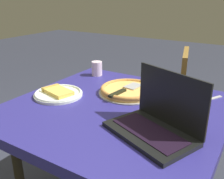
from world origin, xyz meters
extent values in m
cube|color=navy|center=(0.00, 0.00, 0.71)|extent=(1.01, 0.97, 0.05)
cylinder|color=black|center=(-0.35, -0.35, 0.34)|extent=(0.04, 0.04, 0.68)
cylinder|color=black|center=(0.35, -0.35, 0.34)|extent=(0.04, 0.04, 0.68)
cube|color=black|center=(-0.25, 0.17, 0.74)|extent=(0.40, 0.32, 0.02)
cube|color=black|center=(-0.25, 0.17, 0.75)|extent=(0.33, 0.23, 0.00)
cube|color=black|center=(-0.29, 0.07, 0.86)|extent=(0.32, 0.14, 0.22)
cube|color=#98B7F0|center=(-0.29, 0.07, 0.86)|extent=(0.29, 0.12, 0.20)
cylinder|color=white|center=(0.33, 0.04, 0.74)|extent=(0.26, 0.26, 0.01)
torus|color=white|center=(0.33, 0.04, 0.75)|extent=(0.25, 0.25, 0.01)
cube|color=#E6BD50|center=(0.33, 0.04, 0.75)|extent=(0.18, 0.13, 0.02)
cube|color=#BC9742|center=(0.41, 0.03, 0.75)|extent=(0.04, 0.10, 0.03)
cylinder|color=#A09F99|center=(0.03, -0.19, 0.73)|extent=(0.33, 0.33, 0.01)
cylinder|color=#F0B457|center=(0.03, -0.19, 0.75)|extent=(0.30, 0.30, 0.02)
torus|color=#C98841|center=(0.03, -0.19, 0.76)|extent=(0.31, 0.31, 0.02)
cube|color=#AAABAC|center=(0.02, -0.23, 0.76)|extent=(0.08, 0.11, 0.00)
cube|color=black|center=(0.04, -0.09, 0.76)|extent=(0.04, 0.13, 0.01)
cube|color=#B7B5BA|center=(-0.37, -0.32, 0.73)|extent=(0.11, 0.17, 0.00)
cube|color=black|center=(-0.32, -0.23, 0.73)|extent=(0.07, 0.10, 0.01)
cylinder|color=white|center=(0.37, -0.36, 0.78)|extent=(0.07, 0.07, 0.09)
cylinder|color=#491E15|center=(0.37, -0.36, 0.80)|extent=(0.06, 0.06, 0.01)
cube|color=brown|center=(0.14, -0.88, 0.44)|extent=(0.54, 0.54, 0.04)
cube|color=brown|center=(-0.06, -0.93, 0.65)|extent=(0.14, 0.42, 0.38)
cylinder|color=brown|center=(0.38, -1.02, 0.21)|extent=(0.03, 0.03, 0.42)
cylinder|color=brown|center=(0.28, -0.63, 0.21)|extent=(0.03, 0.03, 0.42)
cylinder|color=brown|center=(-0.01, -1.12, 0.21)|extent=(0.03, 0.03, 0.42)
cylinder|color=brown|center=(-0.11, -0.73, 0.21)|extent=(0.03, 0.03, 0.42)
camera|label=1|loc=(-0.58, 0.97, 1.25)|focal=40.64mm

